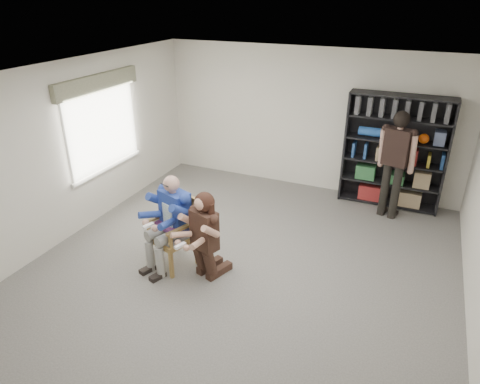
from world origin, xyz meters
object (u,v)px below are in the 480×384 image
at_px(armchair, 172,232).
at_px(seated_man, 171,222).
at_px(kneeling_woman, 203,238).
at_px(standing_man, 394,167).
at_px(bookshelf, 394,152).

relative_size(armchair, seated_man, 0.77).
bearing_deg(kneeling_woman, armchair, -172.09).
distance_m(seated_man, standing_man, 3.96).
relative_size(kneeling_woman, bookshelf, 0.62).
bearing_deg(armchair, bookshelf, 70.88).
distance_m(seated_man, kneeling_woman, 0.60).
bearing_deg(seated_man, standing_man, 65.61).
relative_size(seated_man, kneeling_woman, 1.09).
distance_m(armchair, bookshelf, 4.33).
relative_size(kneeling_woman, standing_man, 0.68).
relative_size(seated_man, standing_man, 0.74).
bearing_deg(bookshelf, kneeling_woman, -121.26).
height_order(kneeling_woman, bookshelf, bookshelf).
bearing_deg(standing_man, armchair, -118.46).
bearing_deg(kneeling_woman, seated_man, -172.09).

